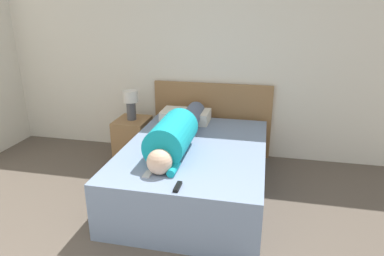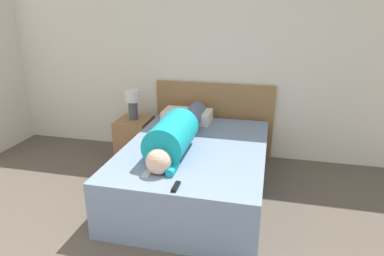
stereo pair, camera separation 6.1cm
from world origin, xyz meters
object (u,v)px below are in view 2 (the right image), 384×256
(person_lying, at_px, (177,133))
(cell_phone, at_px, (147,174))
(bed, at_px, (195,170))
(pillow_near_headboard, at_px, (187,116))
(nightstand, at_px, (135,139))
(table_lamp, at_px, (133,102))
(tv_remote, at_px, (176,187))

(person_lying, bearing_deg, cell_phone, -98.44)
(bed, bearing_deg, person_lying, -156.98)
(pillow_near_headboard, distance_m, cell_phone, 1.46)
(nightstand, height_order, table_lamp, table_lamp)
(table_lamp, bearing_deg, person_lying, -44.22)
(table_lamp, relative_size, pillow_near_headboard, 0.64)
(bed, bearing_deg, pillow_near_headboard, 109.95)
(pillow_near_headboard, height_order, tv_remote, pillow_near_headboard)
(bed, relative_size, tv_remote, 12.98)
(person_lying, height_order, cell_phone, person_lying)
(bed, distance_m, cell_phone, 0.80)
(bed, xyz_separation_m, table_lamp, (-0.96, 0.70, 0.50))
(table_lamp, relative_size, tv_remote, 2.48)
(nightstand, bearing_deg, bed, -35.87)
(nightstand, height_order, person_lying, person_lying)
(nightstand, relative_size, table_lamp, 1.44)
(person_lying, xyz_separation_m, tv_remote, (0.21, -0.79, -0.15))
(pillow_near_headboard, relative_size, tv_remote, 3.91)
(tv_remote, bearing_deg, bed, 92.60)
(nightstand, xyz_separation_m, table_lamp, (0.00, 0.00, 0.50))
(bed, relative_size, table_lamp, 5.23)
(table_lamp, bearing_deg, nightstand, 0.00)
(table_lamp, bearing_deg, cell_phone, -63.45)
(bed, distance_m, person_lying, 0.47)
(table_lamp, height_order, tv_remote, table_lamp)
(nightstand, height_order, pillow_near_headboard, pillow_near_headboard)
(pillow_near_headboard, height_order, cell_phone, pillow_near_headboard)
(tv_remote, distance_m, cell_phone, 0.34)
(pillow_near_headboard, bearing_deg, cell_phone, -89.52)
(table_lamp, distance_m, person_lying, 1.10)
(pillow_near_headboard, distance_m, tv_remote, 1.65)
(bed, distance_m, nightstand, 1.19)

